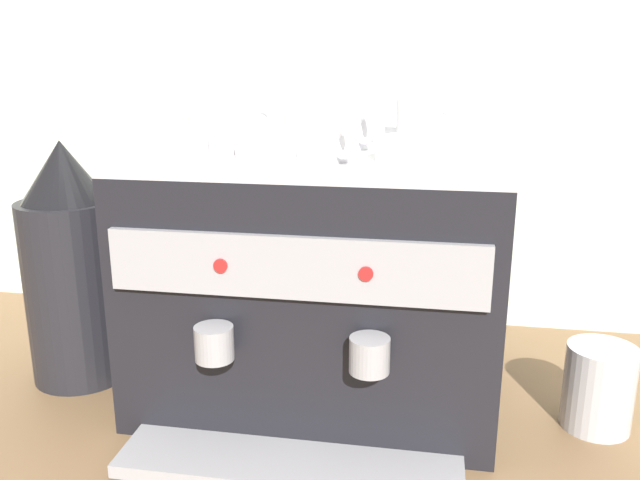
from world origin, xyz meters
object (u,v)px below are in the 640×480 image
ceramic_cup_1 (419,125)px  ceramic_cup_2 (300,122)px  ceramic_bowl_3 (420,150)px  ceramic_bowl_1 (406,134)px  coffee_grinder (73,269)px  ceramic_cup_0 (326,139)px  ceramic_cup_4 (352,126)px  ceramic_bowl_2 (266,147)px  milk_pitcher (599,387)px  espresso_machine (320,275)px  ceramic_cup_3 (236,125)px  ceramic_bowl_0 (225,129)px

ceramic_cup_1 → ceramic_cup_2: ceramic_cup_1 is taller
ceramic_cup_2 → ceramic_bowl_3: (0.22, -0.20, -0.02)m
ceramic_bowl_1 → coffee_grinder: bearing=-165.6°
ceramic_cup_0 → ceramic_cup_4: ceramic_cup_4 is taller
ceramic_cup_2 → coffee_grinder: bearing=-161.7°
ceramic_cup_1 → ceramic_cup_4: 0.11m
ceramic_cup_2 → ceramic_bowl_2: size_ratio=0.96×
ceramic_cup_4 → ceramic_cup_2: bearing=141.3°
coffee_grinder → ceramic_cup_1: bearing=4.6°
ceramic_cup_4 → ceramic_bowl_2: ceramic_cup_4 is taller
ceramic_cup_0 → ceramic_bowl_3: bearing=8.6°
coffee_grinder → milk_pitcher: bearing=-1.5°
espresso_machine → ceramic_bowl_2: (-0.06, -0.10, 0.23)m
ceramic_bowl_3 → ceramic_cup_3: bearing=167.0°
ceramic_cup_4 → ceramic_bowl_2: 0.17m
espresso_machine → ceramic_bowl_2: ceramic_bowl_2 is taller
ceramic_cup_0 → ceramic_cup_3: (-0.16, 0.09, 0.01)m
ceramic_cup_1 → ceramic_bowl_2: bearing=-151.7°
ceramic_cup_3 → ceramic_bowl_0: bearing=116.1°
ceramic_cup_4 → ceramic_bowl_3: bearing=-46.0°
ceramic_cup_4 → milk_pitcher: bearing=-9.9°
ceramic_cup_1 → milk_pitcher: ceramic_cup_1 is taller
ceramic_cup_3 → ceramic_bowl_3: size_ratio=0.88×
ceramic_cup_4 → ceramic_bowl_1: (0.08, 0.10, -0.02)m
ceramic_cup_0 → ceramic_bowl_2: 0.10m
ceramic_cup_1 → ceramic_bowl_2: (-0.22, -0.12, -0.03)m
coffee_grinder → ceramic_bowl_2: bearing=-10.6°
ceramic_bowl_2 → coffee_grinder: bearing=169.4°
milk_pitcher → ceramic_cup_2: bearing=163.3°
milk_pitcher → ceramic_bowl_1: bearing=152.1°
ceramic_cup_2 → ceramic_bowl_0: ceramic_cup_2 is taller
coffee_grinder → ceramic_cup_4: bearing=5.6°
espresso_machine → ceramic_cup_3: (-0.13, -0.03, 0.26)m
ceramic_cup_1 → ceramic_cup_2: 0.23m
ceramic_cup_4 → ceramic_bowl_0: size_ratio=0.71×
ceramic_bowl_0 → milk_pitcher: (0.65, -0.14, -0.38)m
milk_pitcher → ceramic_bowl_0: bearing=168.0°
ceramic_cup_0 → ceramic_cup_3: bearing=151.2°
ceramic_cup_2 → ceramic_bowl_3: bearing=-42.8°
ceramic_cup_4 → ceramic_bowl_1: size_ratio=0.77×
ceramic_cup_1 → ceramic_cup_3: (-0.29, -0.05, -0.00)m
ceramic_cup_2 → milk_pitcher: 0.66m
ceramic_cup_2 → ceramic_bowl_0: (-0.14, -0.02, -0.01)m
ceramic_cup_3 → ceramic_cup_0: bearing=-28.8°
ceramic_bowl_0 → ceramic_bowl_1: 0.32m
ceramic_cup_1 → ceramic_bowl_3: ceramic_cup_1 is taller
ceramic_bowl_0 → coffee_grinder: bearing=-155.9°
espresso_machine → ceramic_cup_3: ceramic_cup_3 is taller
espresso_machine → coffee_grinder: coffee_grinder is taller
ceramic_cup_1 → ceramic_cup_2: bearing=159.0°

